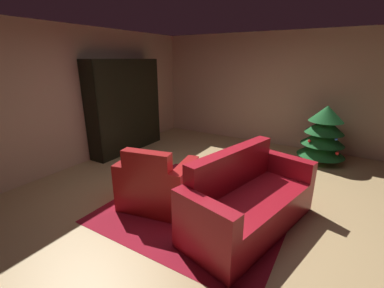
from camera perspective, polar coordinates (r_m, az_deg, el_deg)
name	(u,v)px	position (r m, az deg, el deg)	size (l,w,h in m)	color
ground_plane	(204,201)	(3.98, 2.67, -12.35)	(7.94, 7.94, 0.00)	tan
wall_back	(271,90)	(6.60, 17.11, 11.32)	(5.83, 0.06, 2.63)	tan
wall_left	(71,98)	(5.46, -25.10, 9.10)	(0.06, 6.74, 2.63)	tan
area_rug	(199,207)	(3.83, 1.57, -13.66)	(2.42, 2.31, 0.01)	maroon
bookshelf_unit	(130,106)	(6.09, -13.57, 8.12)	(0.40, 1.87, 2.02)	black
armchair_red	(157,186)	(3.72, -7.75, -9.11)	(1.11, 0.91, 0.92)	maroon
couch_red	(247,202)	(3.38, 12.13, -12.35)	(1.24, 2.02, 0.96)	maroon
coffee_table	(194,183)	(3.67, 0.39, -8.49)	(0.65, 0.65, 0.42)	black
book_stack_on_table	(196,178)	(3.55, 0.82, -7.49)	(0.23, 0.17, 0.13)	#BE392E
bottle_on_table	(195,168)	(3.77, 0.70, -5.31)	(0.07, 0.07, 0.26)	#10541D
decorated_tree	(324,134)	(5.82, 27.04, 1.94)	(0.91, 0.91, 1.17)	brown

